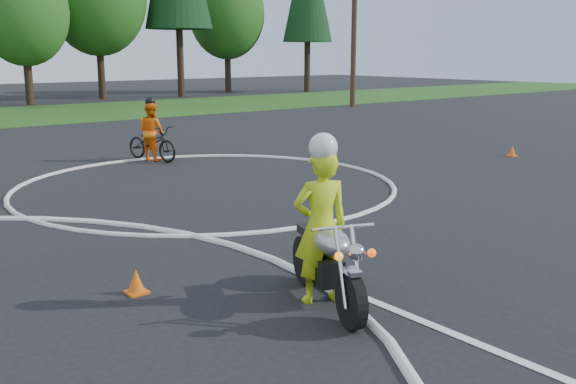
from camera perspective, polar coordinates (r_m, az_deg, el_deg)
primary_motorcycle at (r=7.23m, az=3.56°, el=-6.20°), size 0.97×1.92×1.05m
rider_primary_grp at (r=7.21m, az=2.94°, el=-2.67°), size 0.75×0.62×1.95m
rider_second_grp at (r=17.40m, az=-12.01°, el=4.71°), size 1.06×1.86×1.69m
traffic_cones at (r=8.13m, az=-9.91°, el=-7.06°), size 21.30×10.74×0.30m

